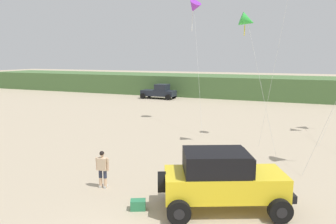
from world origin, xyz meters
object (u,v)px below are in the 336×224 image
(jeep, at_px, (223,179))
(kite_red_delta, at_px, (247,21))
(person_watching, at_px, (103,167))
(cooler_box, at_px, (138,205))
(kite_white_parafoil, at_px, (194,7))
(distant_pickup, at_px, (159,92))

(jeep, xyz_separation_m, kite_red_delta, (-0.69, 8.88, 6.54))
(person_watching, distance_m, cooler_box, 2.79)
(jeep, xyz_separation_m, kite_white_parafoil, (-6.14, 15.56, 8.50))
(person_watching, relative_size, kite_red_delta, 0.20)
(cooler_box, height_order, distant_pickup, distant_pickup)
(cooler_box, bearing_deg, distant_pickup, 87.05)
(jeep, relative_size, person_watching, 3.00)
(jeep, distance_m, distant_pickup, 32.70)
(jeep, height_order, distant_pickup, jeep)
(person_watching, bearing_deg, cooler_box, -28.24)
(cooler_box, relative_size, kite_white_parafoil, 0.05)
(cooler_box, bearing_deg, kite_white_parafoil, 75.83)
(kite_red_delta, distance_m, kite_white_parafoil, 8.83)
(distant_pickup, height_order, kite_red_delta, kite_red_delta)
(kite_red_delta, bearing_deg, kite_white_parafoil, 129.20)
(distant_pickup, xyz_separation_m, kite_white_parafoil, (9.04, -13.41, 8.77))
(jeep, height_order, kite_red_delta, kite_red_delta)
(jeep, height_order, cooler_box, jeep)
(kite_white_parafoil, bearing_deg, kite_red_delta, -50.80)
(distant_pickup, relative_size, kite_white_parafoil, 0.44)
(kite_red_delta, bearing_deg, jeep, -85.54)
(person_watching, xyz_separation_m, distant_pickup, (-9.90, 28.89, 0.00))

